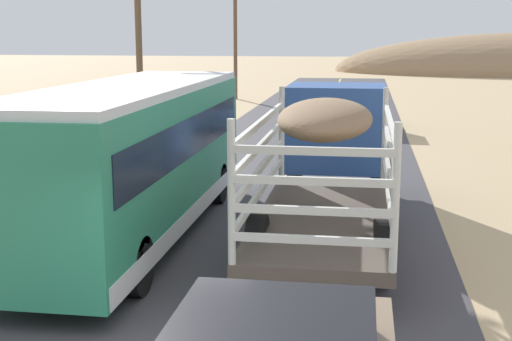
# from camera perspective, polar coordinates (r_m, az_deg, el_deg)

# --- Properties ---
(livestock_truck) EXTENTS (2.53, 9.70, 3.02)m
(livestock_truck) POSITION_cam_1_polar(r_m,az_deg,el_deg) (16.53, 6.22, 2.45)
(livestock_truck) COLOR #3359A5
(livestock_truck) RESTS_ON road_surface
(bus) EXTENTS (2.54, 10.00, 3.21)m
(bus) POSITION_cam_1_polar(r_m,az_deg,el_deg) (14.79, -9.90, 1.15)
(bus) COLOR #2D8C66
(bus) RESTS_ON road_surface
(car_far) EXTENTS (1.80, 4.40, 1.46)m
(car_far) POSITION_cam_1_polar(r_m,az_deg,el_deg) (31.96, 8.22, 4.60)
(car_far) COLOR #264C8C
(car_far) RESTS_ON road_surface
(power_pole_mid) EXTENTS (2.20, 0.24, 7.30)m
(power_pole_mid) POSITION_cam_1_polar(r_m,az_deg,el_deg) (26.75, -9.47, 10.28)
(power_pole_mid) COLOR brown
(power_pole_mid) RESTS_ON ground
(power_pole_far) EXTENTS (2.20, 0.24, 7.41)m
(power_pole_far) POSITION_cam_1_polar(r_m,az_deg,el_deg) (45.89, -1.69, 10.79)
(power_pole_far) COLOR brown
(power_pole_far) RESTS_ON ground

